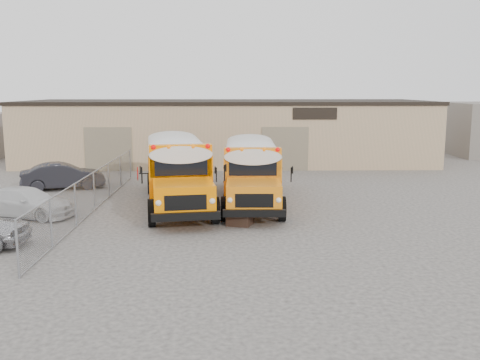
{
  "coord_description": "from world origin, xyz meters",
  "views": [
    {
      "loc": [
        0.26,
        -21.22,
        5.55
      ],
      "look_at": [
        0.69,
        1.86,
        1.6
      ],
      "focal_mm": 40.0,
      "sensor_mm": 36.0,
      "label": 1
    }
  ],
  "objects_px": {
    "tarp_bundle": "(240,208)",
    "car_dark": "(63,176)",
    "school_bus_left": "(171,150)",
    "car_white": "(26,202)",
    "school_bus_right": "(249,151)"
  },
  "relations": [
    {
      "from": "school_bus_right",
      "to": "car_dark",
      "type": "distance_m",
      "value": 10.98
    },
    {
      "from": "school_bus_right",
      "to": "car_white",
      "type": "height_order",
      "value": "school_bus_right"
    },
    {
      "from": "school_bus_right",
      "to": "tarp_bundle",
      "type": "height_order",
      "value": "school_bus_right"
    },
    {
      "from": "car_white",
      "to": "car_dark",
      "type": "distance_m",
      "value": 6.59
    },
    {
      "from": "school_bus_left",
      "to": "car_white",
      "type": "bearing_deg",
      "value": -119.15
    },
    {
      "from": "school_bus_right",
      "to": "tarp_bundle",
      "type": "xyz_separation_m",
      "value": [
        -0.76,
        -11.22,
        -1.02
      ]
    },
    {
      "from": "school_bus_right",
      "to": "school_bus_left",
      "type": "bearing_deg",
      "value": -179.59
    },
    {
      "from": "school_bus_right",
      "to": "tarp_bundle",
      "type": "bearing_deg",
      "value": -93.88
    },
    {
      "from": "tarp_bundle",
      "to": "car_white",
      "type": "height_order",
      "value": "tarp_bundle"
    },
    {
      "from": "car_white",
      "to": "car_dark",
      "type": "height_order",
      "value": "car_dark"
    },
    {
      "from": "school_bus_left",
      "to": "school_bus_right",
      "type": "xyz_separation_m",
      "value": [
        4.78,
        0.03,
        -0.12
      ]
    },
    {
      "from": "car_white",
      "to": "car_dark",
      "type": "xyz_separation_m",
      "value": [
        -0.39,
        6.57,
        0.1
      ]
    },
    {
      "from": "school_bus_left",
      "to": "car_dark",
      "type": "bearing_deg",
      "value": -152.44
    },
    {
      "from": "tarp_bundle",
      "to": "car_dark",
      "type": "height_order",
      "value": "car_dark"
    },
    {
      "from": "car_white",
      "to": "school_bus_left",
      "type": "bearing_deg",
      "value": -12.34
    }
  ]
}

